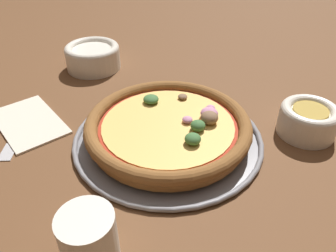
{
  "coord_description": "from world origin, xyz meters",
  "views": [
    {
      "loc": [
        -0.36,
        0.27,
        0.36
      ],
      "look_at": [
        0.0,
        0.0,
        0.03
      ],
      "focal_mm": 35.0,
      "sensor_mm": 36.0,
      "label": 1
    }
  ],
  "objects_px": {
    "pizza": "(169,127)",
    "pizza_tray": "(168,138)",
    "drinking_cup": "(89,242)",
    "bowl_far": "(93,56)",
    "napkin": "(28,121)",
    "fork": "(19,132)",
    "bowl_near": "(308,119)"
  },
  "relations": [
    {
      "from": "pizza",
      "to": "napkin",
      "type": "distance_m",
      "value": 0.27
    },
    {
      "from": "pizza",
      "to": "bowl_far",
      "type": "relative_size",
      "value": 2.2
    },
    {
      "from": "pizza",
      "to": "pizza_tray",
      "type": "bearing_deg",
      "value": 65.07
    },
    {
      "from": "pizza_tray",
      "to": "fork",
      "type": "height_order",
      "value": "pizza_tray"
    },
    {
      "from": "pizza_tray",
      "to": "pizza",
      "type": "relative_size",
      "value": 1.16
    },
    {
      "from": "pizza",
      "to": "bowl_far",
      "type": "height_order",
      "value": "bowl_far"
    },
    {
      "from": "bowl_far",
      "to": "drinking_cup",
      "type": "height_order",
      "value": "drinking_cup"
    },
    {
      "from": "pizza_tray",
      "to": "bowl_near",
      "type": "distance_m",
      "value": 0.25
    },
    {
      "from": "bowl_far",
      "to": "pizza_tray",
      "type": "bearing_deg",
      "value": 175.83
    },
    {
      "from": "pizza_tray",
      "to": "fork",
      "type": "bearing_deg",
      "value": 49.33
    },
    {
      "from": "drinking_cup",
      "to": "napkin",
      "type": "height_order",
      "value": "drinking_cup"
    },
    {
      "from": "pizza_tray",
      "to": "bowl_far",
      "type": "height_order",
      "value": "bowl_far"
    },
    {
      "from": "drinking_cup",
      "to": "fork",
      "type": "xyz_separation_m",
      "value": [
        0.31,
        -0.0,
        -0.04
      ]
    },
    {
      "from": "bowl_far",
      "to": "drinking_cup",
      "type": "relative_size",
      "value": 1.61
    },
    {
      "from": "pizza_tray",
      "to": "drinking_cup",
      "type": "height_order",
      "value": "drinking_cup"
    },
    {
      "from": "bowl_near",
      "to": "drinking_cup",
      "type": "xyz_separation_m",
      "value": [
        -0.0,
        0.42,
        0.01
      ]
    },
    {
      "from": "drinking_cup",
      "to": "fork",
      "type": "bearing_deg",
      "value": -0.74
    },
    {
      "from": "bowl_near",
      "to": "fork",
      "type": "xyz_separation_m",
      "value": [
        0.31,
        0.41,
        -0.03
      ]
    },
    {
      "from": "pizza_tray",
      "to": "fork",
      "type": "distance_m",
      "value": 0.27
    },
    {
      "from": "pizza_tray",
      "to": "drinking_cup",
      "type": "relative_size",
      "value": 4.09
    },
    {
      "from": "pizza_tray",
      "to": "bowl_far",
      "type": "relative_size",
      "value": 2.54
    },
    {
      "from": "pizza",
      "to": "bowl_far",
      "type": "bearing_deg",
      "value": -4.02
    },
    {
      "from": "pizza_tray",
      "to": "napkin",
      "type": "distance_m",
      "value": 0.27
    },
    {
      "from": "pizza",
      "to": "bowl_near",
      "type": "height_order",
      "value": "same"
    },
    {
      "from": "bowl_near",
      "to": "napkin",
      "type": "relative_size",
      "value": 0.6
    },
    {
      "from": "fork",
      "to": "napkin",
      "type": "bearing_deg",
      "value": 165.4
    },
    {
      "from": "pizza",
      "to": "drinking_cup",
      "type": "relative_size",
      "value": 3.54
    },
    {
      "from": "pizza_tray",
      "to": "bowl_near",
      "type": "bearing_deg",
      "value": -121.69
    },
    {
      "from": "pizza",
      "to": "bowl_far",
      "type": "distance_m",
      "value": 0.34
    },
    {
      "from": "pizza_tray",
      "to": "bowl_far",
      "type": "bearing_deg",
      "value": -4.17
    },
    {
      "from": "pizza",
      "to": "bowl_near",
      "type": "relative_size",
      "value": 2.81
    },
    {
      "from": "pizza",
      "to": "drinking_cup",
      "type": "height_order",
      "value": "drinking_cup"
    }
  ]
}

